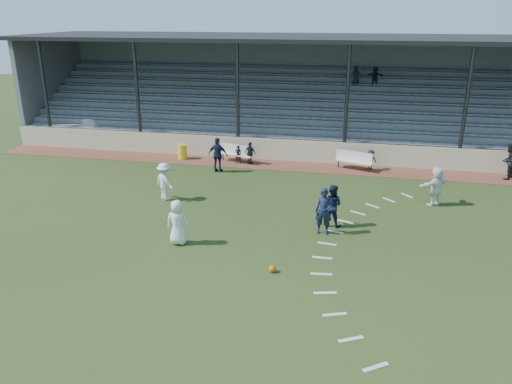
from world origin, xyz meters
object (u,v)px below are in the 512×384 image
(official, at_px, (509,161))
(bench_left, at_px, (236,152))
(trash_bin, at_px, (183,152))
(player_white_lead, at_px, (177,222))
(bench_right, at_px, (354,159))
(player_navy_lead, at_px, (324,211))
(football, at_px, (272,269))

(official, bearing_deg, bench_left, -56.66)
(trash_bin, bearing_deg, player_white_lead, -70.88)
(bench_right, height_order, player_navy_lead, player_navy_lead)
(trash_bin, height_order, player_navy_lead, player_navy_lead)
(bench_left, relative_size, football, 8.71)
(player_white_lead, distance_m, official, 17.09)
(football, distance_m, official, 15.40)
(bench_right, bearing_deg, bench_left, -161.99)
(bench_right, xyz_separation_m, official, (7.55, -0.06, 0.35))
(football, bearing_deg, bench_left, 109.39)
(player_navy_lead, bearing_deg, bench_left, 124.96)
(player_white_lead, distance_m, player_navy_lead, 5.43)
(bench_left, relative_size, player_white_lead, 1.22)
(bench_left, xyz_separation_m, football, (4.22, -12.00, -0.47))
(bench_left, distance_m, official, 14.02)
(player_navy_lead, bearing_deg, player_white_lead, -156.32)
(official, bearing_deg, player_navy_lead, -10.94)
(bench_left, bearing_deg, football, -53.05)
(bench_left, relative_size, bench_right, 1.00)
(bench_right, distance_m, player_navy_lead, 8.60)
(bench_right, bearing_deg, official, 18.34)
(bench_right, height_order, official, official)
(bench_left, distance_m, football, 12.73)
(player_white_lead, height_order, official, official)
(bench_left, xyz_separation_m, player_navy_lead, (5.56, -8.63, 0.32))
(player_white_lead, xyz_separation_m, official, (13.50, 10.48, 0.11))
(bench_left, distance_m, bench_right, 6.46)
(football, distance_m, player_navy_lead, 3.71)
(bench_left, bearing_deg, player_navy_lead, -39.64)
(bench_right, relative_size, player_white_lead, 1.22)
(player_white_lead, xyz_separation_m, player_navy_lead, (5.05, 1.99, 0.07))
(trash_bin, relative_size, football, 3.52)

